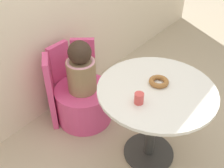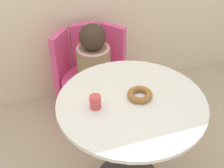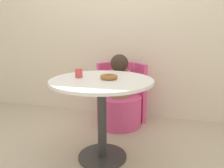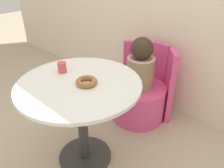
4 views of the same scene
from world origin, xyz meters
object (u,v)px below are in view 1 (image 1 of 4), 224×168
at_px(child_figure, 81,69).
at_px(cup, 139,98).
at_px(donut, 159,82).
at_px(round_table, 155,105).
at_px(tub_chair, 84,103).

xyz_separation_m(child_figure, cup, (-0.19, -0.73, 0.17)).
bearing_deg(cup, donut, 0.82).
bearing_deg(round_table, cup, 175.64).
bearing_deg(round_table, donut, 19.03).
distance_m(child_figure, donut, 0.75).
distance_m(round_table, child_figure, 0.75).
bearing_deg(cup, round_table, -4.36).
xyz_separation_m(child_figure, donut, (0.08, -0.73, 0.15)).
height_order(round_table, tub_chair, round_table).
xyz_separation_m(round_table, child_figure, (-0.02, 0.75, 0.03)).
bearing_deg(cup, child_figure, 75.36).
distance_m(tub_chair, cup, 0.96).
height_order(tub_chair, donut, donut).
bearing_deg(tub_chair, round_table, -88.53).
bearing_deg(donut, cup, -179.18).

